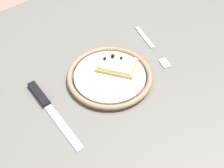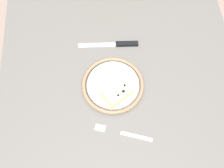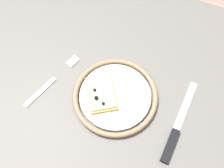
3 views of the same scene
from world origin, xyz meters
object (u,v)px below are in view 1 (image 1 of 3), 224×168
Objects in this scene: pizza_slice_near at (117,64)px; plate at (110,76)px; knife at (45,102)px; fork at (152,46)px; dining_table at (105,89)px.

plate is at bearing 18.49° from pizza_slice_near.
knife is at bearing -7.23° from pizza_slice_near.
fork is at bearing -174.39° from plate.
plate is at bearing 72.52° from dining_table.
dining_table is 4.62× the size of knife.
pizza_slice_near reaches higher than plate.
dining_table is at bearing -107.48° from plate.
pizza_slice_near is 0.53× the size of knife.
dining_table is at bearing 178.40° from knife.
knife is 0.36m from fork.
fork reaches higher than dining_table.
plate reaches higher than knife.
knife is 1.23× the size of fork.
dining_table is 0.19m from fork.
dining_table is at bearing -41.47° from pizza_slice_near.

